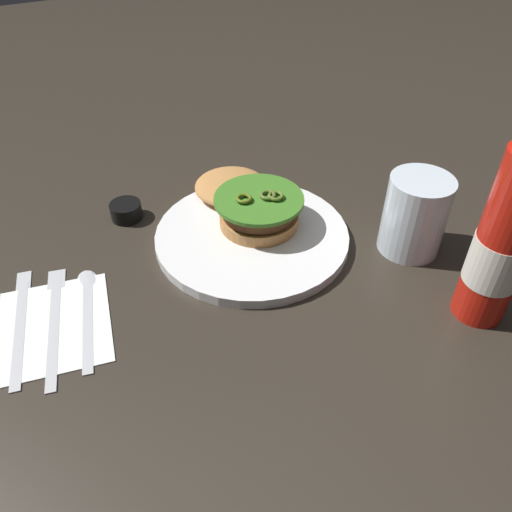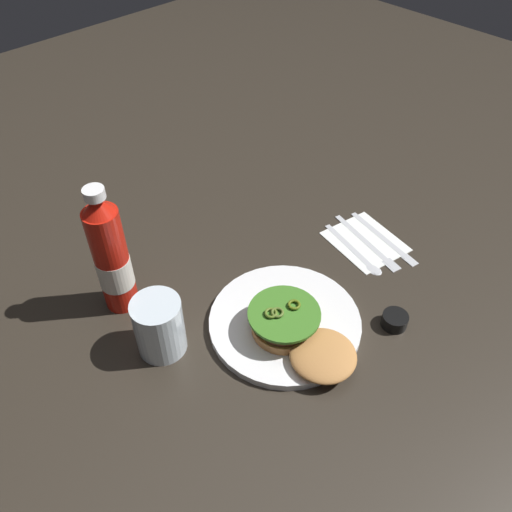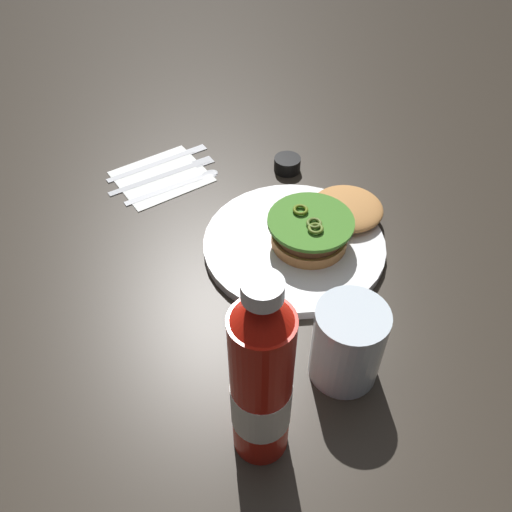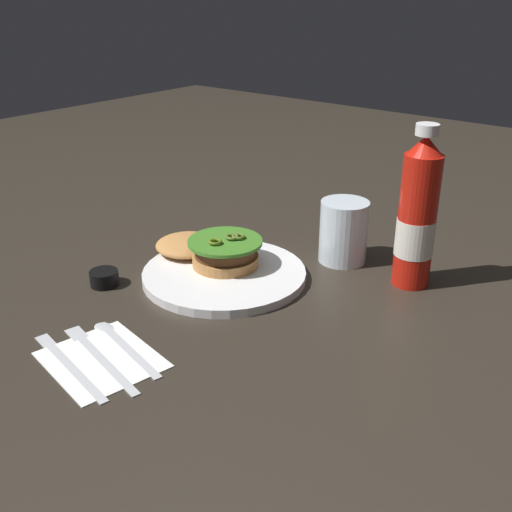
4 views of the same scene
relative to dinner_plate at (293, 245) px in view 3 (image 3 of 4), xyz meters
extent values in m
plane|color=#2C261E|center=(0.00, 0.02, -0.01)|extent=(3.00, 3.00, 0.00)
cylinder|color=white|center=(0.00, 0.00, 0.00)|extent=(0.28, 0.28, 0.01)
cylinder|color=#BA7D43|center=(0.02, -0.02, 0.02)|extent=(0.11, 0.11, 0.02)
cylinder|color=#512D19|center=(0.02, -0.02, 0.03)|extent=(0.10, 0.10, 0.02)
cylinder|color=red|center=(0.02, -0.02, 0.04)|extent=(0.10, 0.10, 0.01)
cylinder|color=#3C7622|center=(0.02, -0.02, 0.05)|extent=(0.13, 0.13, 0.01)
torus|color=#536D21|center=(0.00, -0.04, 0.06)|extent=(0.02, 0.02, 0.01)
torus|color=#526927|center=(0.01, -0.03, 0.06)|extent=(0.02, 0.02, 0.01)
torus|color=#536915|center=(0.02, 0.00, 0.06)|extent=(0.02, 0.02, 0.01)
ellipsoid|color=#BA7D43|center=(0.11, -0.02, 0.02)|extent=(0.11, 0.11, 0.03)
cylinder|color=red|center=(-0.25, -0.18, 0.10)|extent=(0.06, 0.06, 0.22)
cone|color=red|center=(-0.25, -0.18, 0.23)|extent=(0.05, 0.05, 0.03)
cylinder|color=white|center=(-0.25, -0.18, 0.25)|extent=(0.04, 0.04, 0.02)
cylinder|color=white|center=(-0.25, -0.18, 0.08)|extent=(0.06, 0.06, 0.06)
cylinder|color=silver|center=(-0.11, -0.19, 0.05)|extent=(0.09, 0.09, 0.11)
cylinder|color=black|center=(0.14, 0.14, 0.01)|extent=(0.05, 0.05, 0.03)
cube|color=white|center=(-0.03, 0.29, -0.01)|extent=(0.17, 0.16, 0.00)
cube|color=silver|center=(-0.04, 0.25, 0.00)|extent=(0.17, 0.05, 0.00)
ellipsoid|color=silver|center=(0.03, 0.23, 0.00)|extent=(0.04, 0.03, 0.00)
cube|color=silver|center=(-0.03, 0.29, 0.00)|extent=(0.19, 0.06, 0.00)
cube|color=silver|center=(0.05, 0.27, 0.00)|extent=(0.04, 0.03, 0.00)
cube|color=silver|center=(-0.03, 0.32, 0.00)|extent=(0.17, 0.05, 0.00)
cube|color=silver|center=(0.04, 0.31, 0.00)|extent=(0.08, 0.03, 0.00)
camera|label=1|loc=(-0.50, 0.26, 0.45)|focal=35.30mm
camera|label=2|loc=(0.39, -0.45, 0.75)|focal=36.67mm
camera|label=3|loc=(-0.44, -0.37, 0.56)|focal=36.91mm
camera|label=4|loc=(-0.62, 0.68, 0.45)|focal=42.50mm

